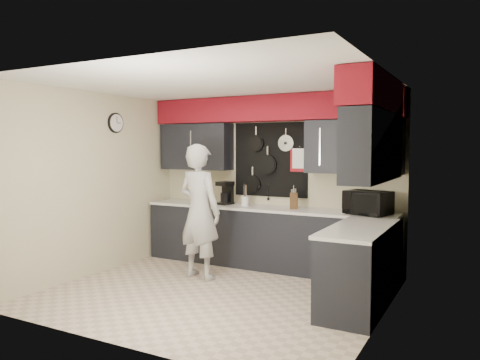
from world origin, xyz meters
The scene contains 10 objects.
ground centered at (0.00, 0.00, 0.00)m, with size 4.00×4.00×0.00m, color beige.
back_wall_assembly centered at (0.01, 1.60, 2.01)m, with size 4.00×0.36×2.60m.
right_wall_assembly centered at (1.85, 0.26, 1.94)m, with size 0.36×3.50×2.60m.
left_wall_assembly centered at (-1.99, 0.02, 1.33)m, with size 0.05×3.50×2.60m.
base_cabinets centered at (0.49, 1.13, 0.46)m, with size 3.95×2.20×0.92m.
microwave centered at (1.54, 1.37, 1.08)m, with size 0.57×0.39×0.32m, color black.
knife_block centered at (0.46, 1.43, 1.04)m, with size 0.11×0.11×0.24m, color #382111.
utensil_crock centered at (-0.33, 1.41, 0.99)m, with size 0.11×0.11×0.15m, color white.
coffee_maker centered at (-0.70, 1.46, 1.11)m, with size 0.23×0.27×0.36m.
person centered at (-0.56, 0.49, 0.93)m, with size 0.68×0.45×1.86m, color #AEAEAB.
Camera 1 is at (2.96, -4.90, 1.82)m, focal length 35.00 mm.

